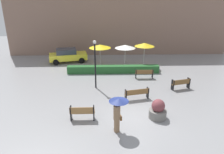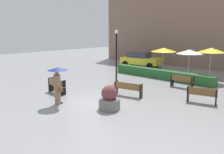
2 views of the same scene
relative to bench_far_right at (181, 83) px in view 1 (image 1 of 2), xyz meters
The scene contains 14 objects.
ground_plane 6.12m from the bench_far_right, 136.23° to the right, with size 60.00×60.00×0.00m, color gray.
bench_far_right is the anchor object (origin of this frame).
bench_near_left 8.78m from the bench_far_right, 149.83° to the right, with size 1.52×0.37×0.92m.
bench_mid_center 4.23m from the bench_far_right, 155.57° to the right, with size 1.84×0.71×0.84m.
bench_back_row 3.61m from the bench_far_right, 135.42° to the left, with size 1.66×0.38×0.87m.
pedestrian_with_umbrella 7.93m from the bench_far_right, 134.20° to the right, with size 1.08×1.08×2.05m.
planter_pot 5.20m from the bench_far_right, 124.12° to the right, with size 1.10×1.10×1.26m.
lamp_post 7.24m from the bench_far_right, behind, with size 0.28×0.28×3.98m.
patio_umbrella_yellow 9.59m from the bench_far_right, 135.28° to the left, with size 2.33×2.33×2.33m.
patio_umbrella_white 7.71m from the bench_far_right, 122.24° to the left, with size 2.18×2.18×2.34m.
patio_umbrella_yellow_far 6.57m from the bench_far_right, 108.98° to the left, with size 2.06×2.06×2.62m.
hedge_strip 6.81m from the bench_far_right, 142.06° to the left, with size 9.05×0.70×0.73m, color #28602D.
building_facade 13.27m from the bench_far_right, 110.47° to the left, with size 28.00×1.20×9.48m, color #846656.
parked_car 13.24m from the bench_far_right, 142.34° to the left, with size 4.48×2.68×1.57m.
Camera 1 is at (-1.74, -11.56, 7.13)m, focal length 34.04 mm.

